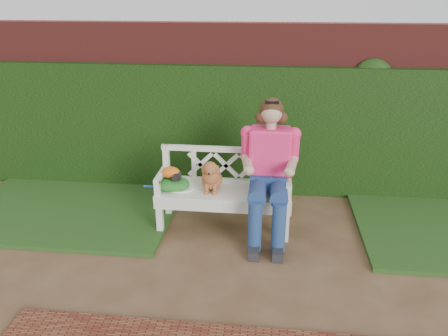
# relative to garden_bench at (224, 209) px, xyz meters

# --- Properties ---
(ground) EXTENTS (60.00, 60.00, 0.00)m
(ground) POSITION_rel_garden_bench_xyz_m (0.44, -0.62, -0.24)
(ground) COLOR #523521
(brick_wall) EXTENTS (10.00, 0.30, 2.20)m
(brick_wall) POSITION_rel_garden_bench_xyz_m (0.44, 1.28, 0.86)
(brick_wall) COLOR maroon
(brick_wall) RESTS_ON ground
(ivy_hedge) EXTENTS (10.00, 0.18, 1.70)m
(ivy_hedge) POSITION_rel_garden_bench_xyz_m (0.44, 1.06, 0.61)
(ivy_hedge) COLOR #275316
(ivy_hedge) RESTS_ON ground
(grass_left) EXTENTS (2.60, 2.00, 0.05)m
(grass_left) POSITION_rel_garden_bench_xyz_m (-1.96, 0.28, -0.21)
(grass_left) COLOR #1D4315
(grass_left) RESTS_ON ground
(garden_bench) EXTENTS (1.59, 0.64, 0.48)m
(garden_bench) POSITION_rel_garden_bench_xyz_m (0.00, 0.00, 0.00)
(garden_bench) COLOR white
(garden_bench) RESTS_ON ground
(seated_woman) EXTENTS (0.97, 1.08, 1.58)m
(seated_woman) POSITION_rel_garden_bench_xyz_m (0.50, -0.02, 0.55)
(seated_woman) COLOR #E74953
(seated_woman) RESTS_ON ground
(dog) EXTENTS (0.29, 0.37, 0.38)m
(dog) POSITION_rel_garden_bench_xyz_m (-0.14, -0.01, 0.43)
(dog) COLOR #B48649
(dog) RESTS_ON garden_bench
(tennis_racket) EXTENTS (0.62, 0.28, 0.03)m
(tennis_racket) POSITION_rel_garden_bench_xyz_m (-0.52, -0.03, 0.25)
(tennis_racket) COLOR silver
(tennis_racket) RESTS_ON garden_bench
(green_bag) EXTENTS (0.45, 0.38, 0.13)m
(green_bag) POSITION_rel_garden_bench_xyz_m (-0.58, -0.04, 0.31)
(green_bag) COLOR #256E21
(green_bag) RESTS_ON garden_bench
(camera_item) EXTENTS (0.12, 0.09, 0.08)m
(camera_item) POSITION_rel_garden_bench_xyz_m (-0.53, -0.05, 0.41)
(camera_item) COLOR black
(camera_item) RESTS_ON green_bag
(baseball_glove) EXTENTS (0.25, 0.21, 0.13)m
(baseball_glove) POSITION_rel_garden_bench_xyz_m (-0.60, -0.03, 0.44)
(baseball_glove) COLOR orange
(baseball_glove) RESTS_ON green_bag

